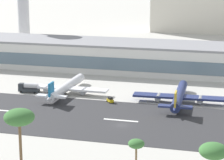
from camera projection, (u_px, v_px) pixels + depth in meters
The scene contains 13 objects.
ground_plane at pixel (122, 125), 162.91m from camera, with size 1400.00×1400.00×0.00m, color #B2AFA8.
runway_strip at pixel (126, 121), 167.45m from camera, with size 800.00×43.71×0.08m, color #2D2D30.
runway_centreline_dash_3 at pixel (14, 111), 177.76m from camera, with size 12.00×1.20×0.01m, color white.
runway_centreline_dash_4 at pixel (121, 120), 167.86m from camera, with size 12.00×1.20×0.01m, color white.
terminal_building at pixel (144, 57), 240.76m from camera, with size 207.17×28.97×13.93m.
control_tower at pixel (23, 7), 280.10m from camera, with size 13.66×13.66×43.12m.
airliner_blue_tail_gate_1 at pixel (65, 88), 200.04m from camera, with size 34.77×39.70×8.29m.
airliner_gold_tail_gate_2 at pixel (179, 97), 187.13m from camera, with size 35.13×40.24×8.39m.
service_baggage_tug_0 at pixel (110, 100), 188.84m from camera, with size 3.28×3.48×2.20m.
service_fuel_truck_1 at pixel (29, 88), 202.82m from camera, with size 8.55×3.02×3.95m.
palm_tree_0 at pixel (19, 118), 122.92m from camera, with size 7.68×7.68×17.02m.
palm_tree_1 at pixel (136, 145), 118.65m from camera, with size 3.98×3.98×11.17m.
palm_tree_3 at pixel (214, 152), 107.57m from camera, with size 6.39×6.39×14.28m.
Camera 1 is at (36.76, -150.49, 52.65)m, focal length 79.97 mm.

